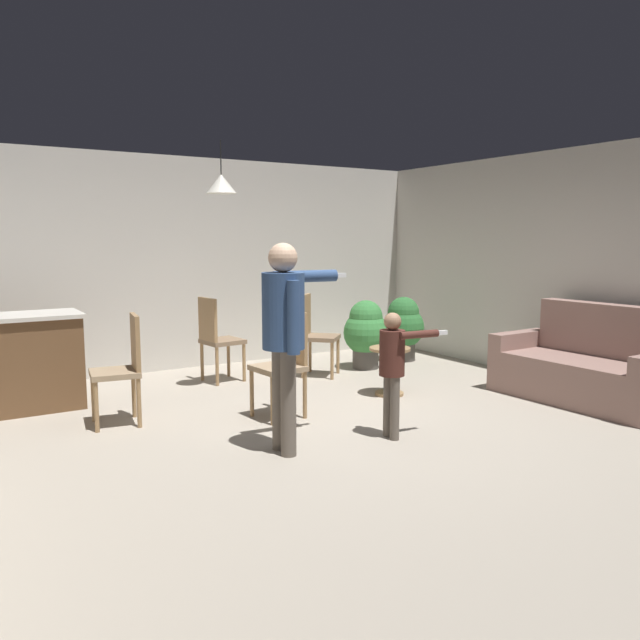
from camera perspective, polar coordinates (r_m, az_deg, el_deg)
The scene contains 16 objects.
ground at distance 5.81m, azimuth 2.02°, elevation -9.42°, with size 7.68×7.68×0.00m, color #9E9384.
wall_back at distance 8.41m, azimuth -10.30°, elevation 5.05°, with size 6.40×0.10×2.70m, color beige.
wall_right at distance 7.83m, azimuth 21.91°, elevation 4.46°, with size 0.10×6.40×2.70m, color beige.
couch_floral at distance 7.11m, azimuth 22.93°, elevation -4.12°, with size 0.89×1.82×1.00m.
kitchen_counter at distance 6.82m, azimuth -25.93°, elevation -3.52°, with size 1.26×0.66×0.95m.
side_table_by_couch at distance 6.82m, azimuth 6.32°, elevation -4.08°, with size 0.44×0.44×0.52m.
person_adult at distance 4.87m, azimuth -3.18°, elevation -0.38°, with size 0.83×0.48×1.65m.
person_child at distance 5.31m, azimuth 6.63°, elevation -3.67°, with size 0.55×0.35×1.07m.
dining_chair_by_counter at distance 7.46m, azimuth -9.32°, elevation -1.44°, with size 0.46×0.46×1.00m.
dining_chair_near_wall at distance 5.98m, azimuth -17.39°, elevation -3.89°, with size 0.48×0.48×1.00m.
dining_chair_centre_back at distance 5.95m, azimuth -3.23°, elevation -3.60°, with size 0.46×0.46×1.00m.
dining_chair_spare at distance 7.70m, azimuth -0.48°, elevation -1.06°, with size 0.59×0.59×1.00m.
potted_plant_corner at distance 8.73m, azimuth 7.54°, elevation -0.50°, with size 0.58×0.58×0.88m.
potted_plant_by_wall at distance 8.16m, azimuth 4.16°, elevation -0.99°, with size 0.58×0.58×0.89m.
spare_remote_on_table at distance 6.74m, azimuth 6.56°, elevation -2.39°, with size 0.04×0.13×0.04m, color white.
ceiling_light_pendant at distance 6.85m, azimuth -8.92°, elevation 12.09°, with size 0.32×0.32×0.55m.
Camera 1 is at (-3.12, -4.60, 1.69)m, focal length 35.38 mm.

